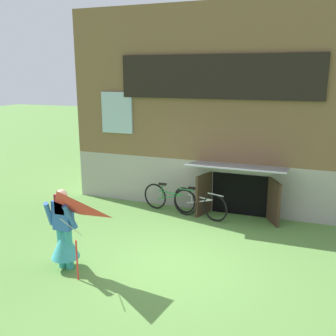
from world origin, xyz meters
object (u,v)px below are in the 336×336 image
at_px(person, 64,236).
at_px(kite, 59,216).
at_px(bicycle_silver, 199,203).
at_px(bicycle_green, 170,199).

distance_m(person, kite, 0.89).
bearing_deg(bicycle_silver, bicycle_green, -167.61).
bearing_deg(kite, bicycle_green, 83.47).
bearing_deg(bicycle_green, person, -90.80).
bearing_deg(kite, person, 120.57).
height_order(bicycle_silver, bicycle_green, bicycle_green).
bearing_deg(bicycle_green, bicycle_silver, 5.63).
bearing_deg(person, kite, -80.51).
relative_size(kite, bicycle_green, 0.99).
bearing_deg(bicycle_green, kite, -84.61).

